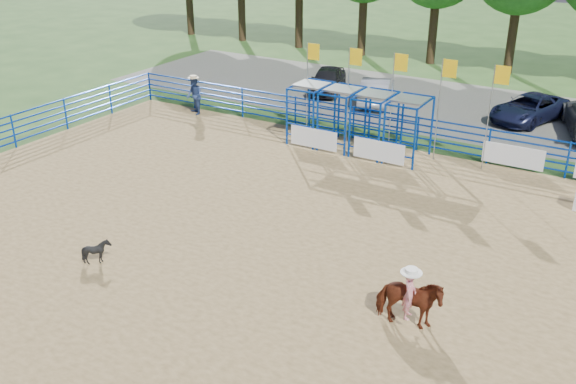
% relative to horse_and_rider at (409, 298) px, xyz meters
% --- Properties ---
extents(ground, '(120.00, 120.00, 0.00)m').
position_rel_horse_and_rider_xyz_m(ground, '(-4.24, 2.05, -0.84)').
color(ground, '#3C6127').
rests_on(ground, ground).
extents(arena_dirt, '(30.00, 20.00, 0.02)m').
position_rel_horse_and_rider_xyz_m(arena_dirt, '(-4.24, 2.05, -0.83)').
color(arena_dirt, '#9D804E').
rests_on(arena_dirt, ground).
extents(gravel_strip, '(40.00, 10.00, 0.01)m').
position_rel_horse_and_rider_xyz_m(gravel_strip, '(-4.24, 19.05, -0.84)').
color(gravel_strip, slate).
rests_on(gravel_strip, ground).
extents(horse_and_rider, '(1.80, 1.06, 2.32)m').
position_rel_horse_and_rider_xyz_m(horse_and_rider, '(0.00, 0.00, 0.00)').
color(horse_and_rider, maroon).
rests_on(horse_and_rider, arena_dirt).
extents(calf, '(0.69, 0.61, 0.76)m').
position_rel_horse_and_rider_xyz_m(calf, '(-8.95, -1.72, -0.44)').
color(calf, black).
rests_on(calf, arena_dirt).
extents(spectator_cowboy, '(1.16, 1.10, 1.94)m').
position_rel_horse_and_rider_xyz_m(spectator_cowboy, '(-15.58, 11.27, 0.15)').
color(spectator_cowboy, navy).
rests_on(spectator_cowboy, arena_dirt).
extents(car_a, '(2.71, 4.36, 1.38)m').
position_rel_horse_and_rider_xyz_m(car_a, '(-11.81, 18.31, -0.14)').
color(car_a, black).
rests_on(car_a, gravel_strip).
extents(car_b, '(2.62, 4.45, 1.39)m').
position_rel_horse_and_rider_xyz_m(car_b, '(-8.57, 17.66, -0.14)').
color(car_b, gray).
rests_on(car_b, gravel_strip).
extents(car_c, '(3.53, 5.01, 1.27)m').
position_rel_horse_and_rider_xyz_m(car_c, '(-1.02, 18.69, -0.20)').
color(car_c, '#161A37').
rests_on(car_c, gravel_strip).
extents(perimeter_fence, '(30.10, 20.10, 1.50)m').
position_rel_horse_and_rider_xyz_m(perimeter_fence, '(-4.24, 2.05, -0.09)').
color(perimeter_fence, '#0737A5').
rests_on(perimeter_fence, ground).
extents(chute_assembly, '(19.32, 2.41, 4.20)m').
position_rel_horse_and_rider_xyz_m(chute_assembly, '(-6.14, 10.89, 0.42)').
color(chute_assembly, '#0737A5').
rests_on(chute_assembly, ground).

